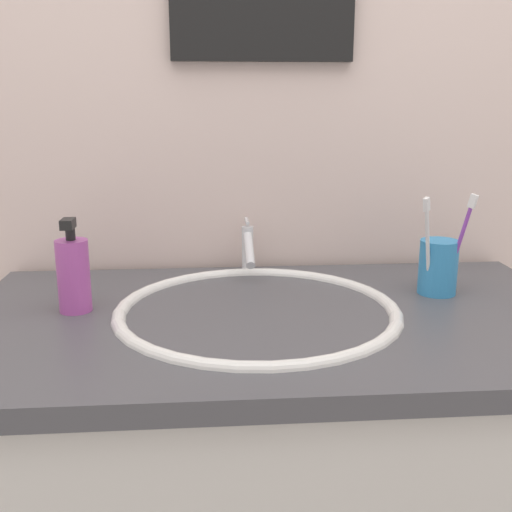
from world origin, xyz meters
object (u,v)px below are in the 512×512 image
Objects in this scene: toothbrush_cup at (438,267)px; soap_dispenser at (73,274)px; faucet at (248,248)px; toothbrush_white at (428,240)px; toothbrush_purple at (461,238)px.

soap_dispenser is at bearing -175.87° from toothbrush_cup.
soap_dispenser reaches higher than faucet.
faucet is at bearing 33.86° from soap_dispenser.
toothbrush_purple is at bearing 1.30° from toothbrush_white.
faucet reaches higher than toothbrush_cup.
soap_dispenser is (-0.62, -0.02, -0.04)m from toothbrush_white.
toothbrush_cup is at bearing 4.13° from soap_dispenser.
toothbrush_purple is (0.06, 0.00, 0.00)m from toothbrush_white.
toothbrush_purple is (0.37, -0.19, 0.06)m from faucet.
soap_dispenser reaches higher than toothbrush_cup.
toothbrush_white is at bearing -31.61° from faucet.
toothbrush_cup is 0.55× the size of toothbrush_white.
toothbrush_white is (0.31, -0.19, 0.05)m from faucet.
faucet is at bearing 148.39° from toothbrush_white.
toothbrush_white is 1.13× the size of soap_dispenser.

